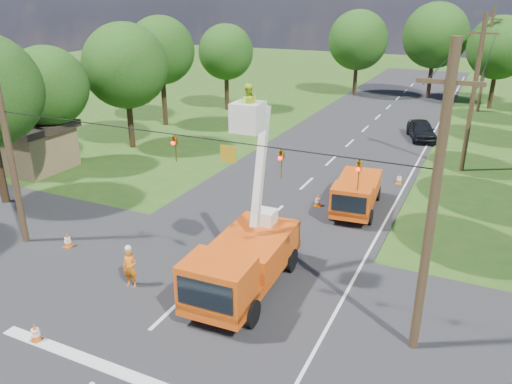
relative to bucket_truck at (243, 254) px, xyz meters
The scene contains 27 objects.
ground 17.59m from the bucket_truck, 96.07° to the left, with size 140.00×140.00×0.00m, color #264D17.
road_main 17.59m from the bucket_truck, 96.07° to the left, with size 12.00×100.00×0.06m, color black.
road_cross 2.58m from the bucket_truck, 162.21° to the right, with size 56.00×10.00×0.07m, color black.
stop_bar 6.31m from the bucket_truck, 107.72° to the right, with size 9.00×0.45×0.02m, color silver.
edge_line 17.88m from the bucket_truck, 77.85° to the left, with size 0.12×90.00×0.02m, color silver.
bucket_truck is the anchor object (origin of this frame).
second_truck 9.89m from the bucket_truck, 78.69° to the left, with size 2.60×5.59×2.02m.
ground_worker 4.63m from the bucket_truck, 159.25° to the right, with size 0.62×0.41×1.71m, color orange.
distant_car 26.34m from the bucket_truck, 83.45° to the left, with size 1.83×4.55×1.55m, color black.
traffic_cone_0 7.76m from the bucket_truck, 130.94° to the right, with size 0.38×0.38×0.71m.
traffic_cone_2 5.01m from the bucket_truck, 101.97° to the left, with size 0.38×0.38×0.71m.
traffic_cone_3 9.48m from the bucket_truck, 90.61° to the left, with size 0.38×0.38×0.71m.
traffic_cone_4 9.19m from the bucket_truck, behind, with size 0.38×0.38×0.71m.
traffic_cone_6 15.35m from the bucket_truck, 77.42° to the left, with size 0.38×0.38×0.71m.
pole_right_near 7.50m from the bucket_truck, ahead, with size 1.80×0.30×10.00m.
pole_right_mid 20.80m from the bucket_truck, 71.09° to the left, with size 1.80×0.30×10.00m.
pole_right_far 40.11m from the bucket_truck, 80.42° to the left, with size 1.80×0.30×10.00m.
pole_left 11.71m from the bucket_truck, behind, with size 0.30×0.30×9.00m.
signal_span 4.25m from the bucket_truck, 58.12° to the right, with size 18.00×0.29×1.07m.
shed 21.19m from the bucket_truck, 159.54° to the left, with size 5.50×4.50×3.15m.
tree_left_c 20.53m from the bucket_truck, 155.39° to the left, with size 5.20×5.20×8.06m.
tree_left_d 22.61m from the bucket_truck, 139.47° to the left, with size 6.20×6.20×9.24m.
tree_left_e 28.79m from the bucket_truck, 131.07° to the left, with size 5.80×5.80×9.41m.
tree_left_f 34.03m from the bucket_truck, 119.52° to the left, with size 5.40×5.40×8.40m.
tree_far_a 43.19m from the bucket_truck, 99.18° to the left, with size 6.60×6.60×9.50m.
tree_far_b 44.71m from the bucket_truck, 88.52° to the left, with size 7.00×7.00×10.32m.
tree_far_c 42.33m from the bucket_truck, 79.53° to the left, with size 6.20×6.20×9.18m.
Camera 1 is at (9.56, -12.56, 11.02)m, focal length 35.00 mm.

